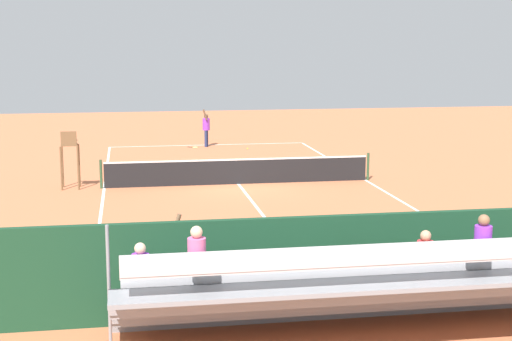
{
  "coord_description": "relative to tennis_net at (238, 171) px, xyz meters",
  "views": [
    {
      "loc": [
        4.12,
        28.36,
        5.45
      ],
      "look_at": [
        0.0,
        4.0,
        1.2
      ],
      "focal_mm": 54.01,
      "sensor_mm": 36.0,
      "label": 1
    }
  ],
  "objects": [
    {
      "name": "backdrop_wall",
      "position": [
        0.0,
        14.0,
        0.5
      ],
      "size": [
        18.0,
        0.16,
        2.0
      ],
      "primitive_type": "cube",
      "color": "#194228",
      "rests_on": "ground"
    },
    {
      "name": "bleacher_stand",
      "position": [
        0.05,
        15.36,
        0.44
      ],
      "size": [
        9.06,
        2.4,
        2.48
      ],
      "color": "gray",
      "rests_on": "ground"
    },
    {
      "name": "tennis_net",
      "position": [
        0.0,
        0.0,
        0.0
      ],
      "size": [
        10.3,
        0.1,
        1.07
      ],
      "color": "black",
      "rests_on": "ground"
    },
    {
      "name": "court_line_markings",
      "position": [
        0.0,
        -0.04,
        -0.5
      ],
      "size": [
        10.1,
        22.2,
        0.01
      ],
      "color": "white",
      "rests_on": "ground"
    },
    {
      "name": "tennis_ball_near",
      "position": [
        -1.79,
        -9.14,
        -0.47
      ],
      "size": [
        0.07,
        0.07,
        0.07
      ],
      "primitive_type": "sphere",
      "color": "#CCDB33",
      "rests_on": "ground"
    },
    {
      "name": "courtside_bench",
      "position": [
        -2.52,
        13.27,
        0.06
      ],
      "size": [
        1.8,
        0.4,
        0.93
      ],
      "color": "#33383D",
      "rests_on": "ground"
    },
    {
      "name": "tennis_racket",
      "position": [
        0.75,
        -10.14,
        -0.49
      ],
      "size": [
        0.58,
        0.41,
        0.03
      ],
      "color": "black",
      "rests_on": "ground"
    },
    {
      "name": "tennis_player",
      "position": [
        0.13,
        -10.39,
        0.51
      ],
      "size": [
        0.46,
        0.56,
        1.93
      ],
      "color": "navy",
      "rests_on": "ground"
    },
    {
      "name": "line_judge",
      "position": [
        3.19,
        13.21,
        0.51
      ],
      "size": [
        0.36,
        0.53,
        1.93
      ],
      "color": "#232328",
      "rests_on": "ground"
    },
    {
      "name": "umpire_chair",
      "position": [
        6.2,
        -0.12,
        0.81
      ],
      "size": [
        0.67,
        0.67,
        2.14
      ],
      "color": "brown",
      "rests_on": "ground"
    },
    {
      "name": "equipment_bag",
      "position": [
        -0.74,
        13.4,
        -0.32
      ],
      "size": [
        0.9,
        0.36,
        0.36
      ],
      "primitive_type": "cube",
      "color": "#334C8C",
      "rests_on": "ground"
    },
    {
      "name": "ground_plane",
      "position": [
        0.0,
        0.0,
        -0.5
      ],
      "size": [
        60.0,
        60.0,
        0.0
      ],
      "primitive_type": "plane",
      "color": "#CC7047"
    }
  ]
}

